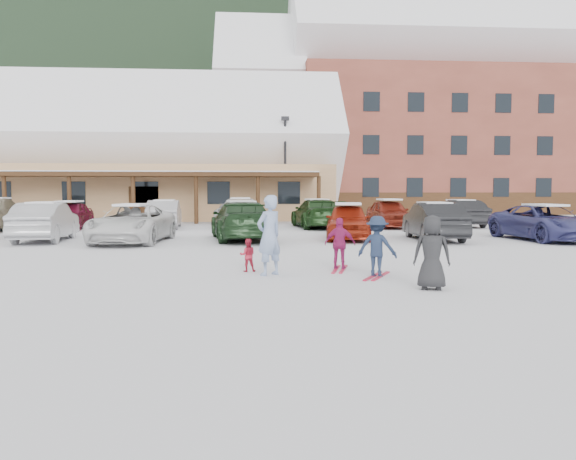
{
  "coord_description": "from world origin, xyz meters",
  "views": [
    {
      "loc": [
        -0.68,
        -12.22,
        1.93
      ],
      "look_at": [
        0.3,
        1.0,
        1.0
      ],
      "focal_mm": 35.0,
      "sensor_mm": 36.0,
      "label": 1
    }
  ],
  "objects": [
    {
      "name": "parked_car_9",
      "position": [
        -4.91,
        17.16,
        0.72
      ],
      "size": [
        1.81,
        4.46,
        1.44
      ],
      "primitive_type": "imported",
      "rotation": [
        0.0,
        0.0,
        3.21
      ],
      "color": "#B1B0B5",
      "rests_on": "ground"
    },
    {
      "name": "parked_car_12",
      "position": [
        6.79,
        16.73,
        0.74
      ],
      "size": [
        1.81,
        4.39,
        1.49
      ],
      "primitive_type": "imported",
      "rotation": [
        0.0,
        0.0,
        0.01
      ],
      "color": "maroon",
      "rests_on": "ground"
    },
    {
      "name": "ground",
      "position": [
        0.0,
        0.0,
        0.0
      ],
      "size": [
        160.0,
        160.0,
        0.0
      ],
      "primitive_type": "plane",
      "color": "silver",
      "rests_on": "ground"
    },
    {
      "name": "skis_child_navy",
      "position": [
        2.23,
        0.09,
        0.01
      ],
      "size": [
        0.83,
        1.33,
        0.03
      ],
      "primitive_type": "cube",
      "rotation": [
        0.0,
        0.0,
        2.66
      ],
      "color": "#B91A39",
      "rests_on": "ground"
    },
    {
      "name": "conifer_4",
      "position": [
        34.0,
        46.0,
        6.54
      ],
      "size": [
        5.06,
        5.06,
        11.73
      ],
      "color": "black",
      "rests_on": "ground"
    },
    {
      "name": "parked_car_13",
      "position": [
        10.88,
        17.35,
        0.72
      ],
      "size": [
        1.73,
        4.42,
        1.43
      ],
      "primitive_type": "imported",
      "rotation": [
        0.0,
        0.0,
        3.19
      ],
      "color": "black",
      "rests_on": "ground"
    },
    {
      "name": "lamp_post",
      "position": [
        1.81,
        23.68,
        3.73
      ],
      "size": [
        0.5,
        0.25,
        6.64
      ],
      "color": "black",
      "rests_on": "ground"
    },
    {
      "name": "bystander_dark",
      "position": [
        2.92,
        -1.6,
        0.73
      ],
      "size": [
        0.82,
        0.66,
        1.46
      ],
      "primitive_type": "imported",
      "rotation": [
        0.0,
        0.0,
        2.84
      ],
      "color": "#242427",
      "rests_on": "ground"
    },
    {
      "name": "parked_car_5",
      "position": [
        6.65,
        9.22,
        0.73
      ],
      "size": [
        1.79,
        4.52,
        1.46
      ],
      "primitive_type": "imported",
      "rotation": [
        0.0,
        0.0,
        3.09
      ],
      "color": "black",
      "rests_on": "ground"
    },
    {
      "name": "child_magenta",
      "position": [
        1.59,
        1.27,
        0.64
      ],
      "size": [
        0.8,
        0.5,
        1.27
      ],
      "primitive_type": "imported",
      "rotation": [
        0.0,
        0.0,
        2.87
      ],
      "color": "#A01F5E",
      "rests_on": "ground"
    },
    {
      "name": "parked_car_10",
      "position": [
        -0.99,
        17.63,
        0.77
      ],
      "size": [
        2.66,
        5.6,
        1.54
      ],
      "primitive_type": "imported",
      "rotation": [
        0.0,
        0.0,
        -0.02
      ],
      "color": "silver",
      "rests_on": "ground"
    },
    {
      "name": "parked_car_4",
      "position": [
        3.34,
        9.76,
        0.72
      ],
      "size": [
        2.34,
        4.41,
        1.43
      ],
      "primitive_type": "imported",
      "rotation": [
        0.0,
        0.0,
        -0.16
      ],
      "color": "#A42711",
      "rests_on": "ground"
    },
    {
      "name": "day_lodge",
      "position": [
        -9.0,
        27.96,
        3.94
      ],
      "size": [
        29.12,
        12.5,
        10.38
      ],
      "color": "tan",
      "rests_on": "ground"
    },
    {
      "name": "child_navy",
      "position": [
        2.23,
        0.09,
        0.68
      ],
      "size": [
        1.02,
        0.86,
        1.37
      ],
      "primitive_type": "imported",
      "rotation": [
        0.0,
        0.0,
        2.66
      ],
      "color": "#1B2842",
      "rests_on": "ground"
    },
    {
      "name": "alpine_hotel",
      "position": [
        14.27,
        38.0,
        8.63
      ],
      "size": [
        31.48,
        14.01,
        21.48
      ],
      "color": "brown",
      "rests_on": "ground"
    },
    {
      "name": "parked_car_2",
      "position": [
        -4.93,
        9.02,
        0.71
      ],
      "size": [
        2.77,
        5.28,
        1.42
      ],
      "primitive_type": "imported",
      "rotation": [
        0.0,
        0.0,
        -0.08
      ],
      "color": "white",
      "rests_on": "ground"
    },
    {
      "name": "parked_car_11",
      "position": [
        2.97,
        16.74,
        0.74
      ],
      "size": [
        2.49,
        5.28,
        1.49
      ],
      "primitive_type": "imported",
      "rotation": [
        0.0,
        0.0,
        3.22
      ],
      "color": "#1A3A16",
      "rests_on": "ground"
    },
    {
      "name": "parked_car_3",
      "position": [
        -0.89,
        9.8,
        0.76
      ],
      "size": [
        2.74,
        5.45,
        1.52
      ],
      "primitive_type": "imported",
      "rotation": [
        0.0,
        0.0,
        3.26
      ],
      "color": "#1C391C",
      "rests_on": "ground"
    },
    {
      "name": "toddler_red",
      "position": [
        -0.66,
        1.11,
        0.4
      ],
      "size": [
        0.4,
        0.32,
        0.79
      ],
      "primitive_type": "imported",
      "rotation": [
        0.0,
        0.0,
        3.19
      ],
      "color": "#B82137",
      "rests_on": "ground"
    },
    {
      "name": "parked_car_8",
      "position": [
        -9.54,
        16.68,
        0.71
      ],
      "size": [
        1.78,
        4.18,
        1.41
      ],
      "primitive_type": "imported",
      "rotation": [
        0.0,
        0.0,
        0.03
      ],
      "color": "maroon",
      "rests_on": "ground"
    },
    {
      "name": "skis_child_magenta",
      "position": [
        1.59,
        1.27,
        0.01
      ],
      "size": [
        0.57,
        1.4,
        0.03
      ],
      "primitive_type": "cube",
      "rotation": [
        0.0,
        0.0,
        2.87
      ],
      "color": "#B91A39",
      "rests_on": "ground"
    },
    {
      "name": "parked_car_1",
      "position": [
        -8.38,
        9.88,
        0.74
      ],
      "size": [
        1.9,
        4.6,
        1.48
      ],
      "primitive_type": "imported",
      "rotation": [
        0.0,
        0.0,
        3.22
      ],
      "color": "#B0B1B5",
      "rests_on": "ground"
    },
    {
      "name": "adult_skier",
      "position": [
        -0.17,
        0.5,
        0.92
      ],
      "size": [
        0.8,
        0.76,
        1.84
      ],
      "primitive_type": "imported",
      "rotation": [
        0.0,
        0.0,
        3.81
      ],
      "color": "#889EC8",
      "rests_on": "ground"
    },
    {
      "name": "parked_car_6",
      "position": [
        10.91,
        8.78,
        0.69
      ],
      "size": [
        2.78,
        5.19,
        1.39
      ],
      "primitive_type": "imported",
      "rotation": [
        0.0,
        0.0,
        0.1
      ],
      "color": "navy",
      "rests_on": "ground"
    },
    {
      "name": "conifer_3",
      "position": [
        6.0,
        44.0,
        5.12
      ],
      "size": [
        3.96,
        3.96,
        9.18
      ],
      "color": "black",
      "rests_on": "ground"
    },
    {
      "name": "forested_hillside",
      "position": [
        0.0,
        85.0,
        19.0
      ],
      "size": [
        300.0,
        70.0,
        38.0
      ],
      "primitive_type": "cube",
      "color": "black",
      "rests_on": "ground"
    }
  ]
}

